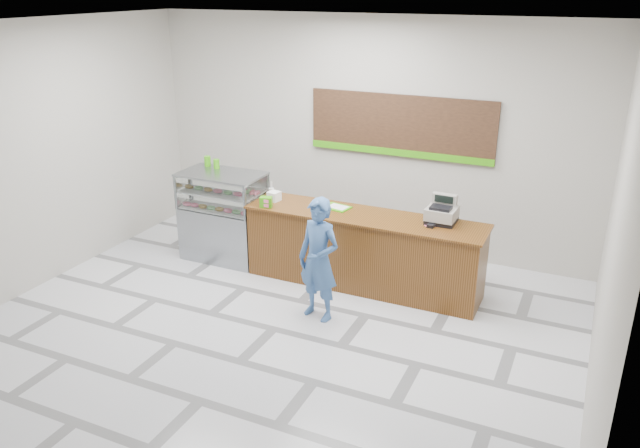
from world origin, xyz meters
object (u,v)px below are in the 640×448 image
at_px(sales_counter, 363,251).
at_px(customer, 319,260).
at_px(cash_register, 442,213).
at_px(display_case, 224,215).
at_px(serving_tray, 337,207).

relative_size(sales_counter, customer, 2.10).
bearing_deg(cash_register, customer, -132.90).
xyz_separation_m(sales_counter, cash_register, (0.99, 0.17, 0.65)).
bearing_deg(sales_counter, display_case, -179.99).
distance_m(display_case, cash_register, 3.26).
bearing_deg(customer, display_case, 165.91).
xyz_separation_m(sales_counter, serving_tray, (-0.44, 0.10, 0.52)).
distance_m(display_case, serving_tray, 1.82).
bearing_deg(sales_counter, cash_register, 9.94).
bearing_deg(serving_tray, customer, -66.34).
relative_size(serving_tray, customer, 0.25).
xyz_separation_m(serving_tray, customer, (0.26, -1.14, -0.26)).
distance_m(display_case, customer, 2.29).
height_order(display_case, customer, customer).
relative_size(display_case, cash_register, 3.36).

